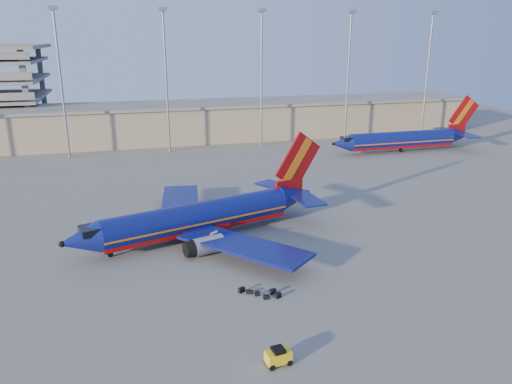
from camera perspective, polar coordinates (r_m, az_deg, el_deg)
ground at (r=64.14m, az=-1.21°, el=-3.89°), size 220.00×220.00×0.00m
terminal_building at (r=120.06m, az=-3.28°, el=8.27°), size 122.00×16.00×8.50m
light_mast_row at (r=105.97m, az=-4.75°, el=14.23°), size 101.60×1.60×28.65m
aircraft_main at (r=60.42m, az=-6.02°, el=-2.87°), size 33.08×31.34×11.50m
aircraft_second at (r=109.48m, az=16.66°, el=5.78°), size 33.67×13.13×11.41m
baggage_tug at (r=38.78m, az=2.55°, el=-18.21°), size 2.02×1.39×1.36m
luggage_pile at (r=47.75m, az=0.64°, el=-11.48°), size 3.72×2.47×0.50m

